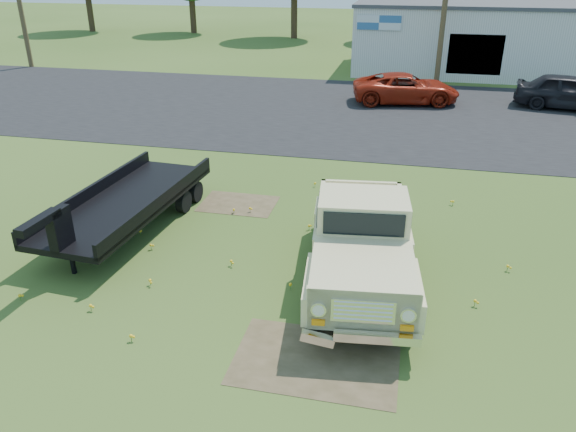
{
  "coord_description": "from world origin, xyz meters",
  "views": [
    {
      "loc": [
        2.79,
        -11.1,
        6.75
      ],
      "look_at": [
        0.08,
        1.0,
        0.95
      ],
      "focal_mm": 35.0,
      "sensor_mm": 36.0,
      "label": 1
    }
  ],
  "objects_px": {
    "vintage_pickup_truck": "(361,240)",
    "red_pickup": "(406,89)",
    "dark_sedan": "(569,92)",
    "flatbed_trailer": "(126,198)"
  },
  "relations": [
    {
      "from": "flatbed_trailer",
      "to": "dark_sedan",
      "type": "distance_m",
      "value": 21.85
    },
    {
      "from": "vintage_pickup_truck",
      "to": "flatbed_trailer",
      "type": "distance_m",
      "value": 6.51
    },
    {
      "from": "flatbed_trailer",
      "to": "red_pickup",
      "type": "bearing_deg",
      "value": 70.93
    },
    {
      "from": "vintage_pickup_truck",
      "to": "dark_sedan",
      "type": "bearing_deg",
      "value": 59.38
    },
    {
      "from": "flatbed_trailer",
      "to": "dark_sedan",
      "type": "relative_size",
      "value": 1.36
    },
    {
      "from": "flatbed_trailer",
      "to": "dark_sedan",
      "type": "xyz_separation_m",
      "value": [
        14.38,
        16.46,
        -0.07
      ]
    },
    {
      "from": "flatbed_trailer",
      "to": "vintage_pickup_truck",
      "type": "bearing_deg",
      "value": -8.45
    },
    {
      "from": "red_pickup",
      "to": "dark_sedan",
      "type": "distance_m",
      "value": 7.6
    },
    {
      "from": "vintage_pickup_truck",
      "to": "red_pickup",
      "type": "relative_size",
      "value": 1.13
    },
    {
      "from": "red_pickup",
      "to": "flatbed_trailer",
      "type": "bearing_deg",
      "value": 146.58
    }
  ]
}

